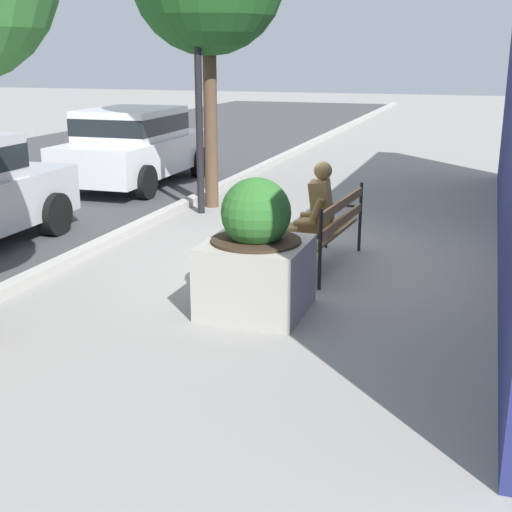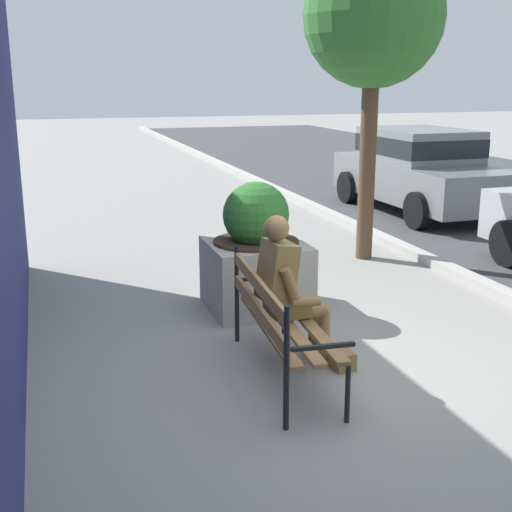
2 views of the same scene
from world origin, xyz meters
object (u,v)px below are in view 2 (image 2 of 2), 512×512
park_bench (277,317)px  bronze_statue_seated (293,294)px  street_tree_near_bench (373,19)px  concrete_planter (256,256)px  parked_car_grey (420,168)px

park_bench → bronze_statue_seated: bronze_statue_seated is taller
bronze_statue_seated → street_tree_near_bench: bearing=144.3°
bronze_statue_seated → street_tree_near_bench: size_ratio=0.33×
concrete_planter → street_tree_near_bench: street_tree_near_bench is taller
street_tree_near_bench → parked_car_grey: size_ratio=1.02×
street_tree_near_bench → concrete_planter: bearing=-52.7°
bronze_statue_seated → street_tree_near_bench: (-3.19, 2.29, 2.56)m
park_bench → parked_car_grey: 8.01m
concrete_planter → bronze_statue_seated: bearing=-6.1°
concrete_planter → parked_car_grey: (-4.45, 4.67, 0.25)m
parked_car_grey → street_tree_near_bench: bearing=-42.0°
concrete_planter → parked_car_grey: bearing=133.6°
park_bench → concrete_planter: 1.81m
bronze_statue_seated → concrete_planter: 1.58m
concrete_planter → street_tree_near_bench: (-1.62, 2.13, 2.63)m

